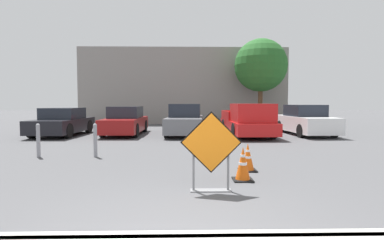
% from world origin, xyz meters
% --- Properties ---
extents(ground_plane, '(96.00, 96.00, 0.00)m').
position_xyz_m(ground_plane, '(0.00, 10.00, 0.00)').
color(ground_plane, '#4C4C4F').
extents(curb_lip, '(24.76, 0.20, 0.14)m').
position_xyz_m(curb_lip, '(0.00, 0.00, 0.07)').
color(curb_lip, '#ADAAA3').
rests_on(curb_lip, ground_plane).
extents(road_closed_sign, '(1.14, 0.20, 1.50)m').
position_xyz_m(road_closed_sign, '(0.64, 2.09, 0.81)').
color(road_closed_sign, black).
rests_on(road_closed_sign, ground_plane).
extents(traffic_cone_nearest, '(0.42, 0.42, 0.72)m').
position_xyz_m(traffic_cone_nearest, '(1.39, 2.89, 0.35)').
color(traffic_cone_nearest, black).
rests_on(traffic_cone_nearest, ground_plane).
extents(traffic_cone_second, '(0.42, 0.42, 0.67)m').
position_xyz_m(traffic_cone_second, '(1.68, 3.77, 0.32)').
color(traffic_cone_second, black).
rests_on(traffic_cone_second, ground_plane).
extents(parked_car_nearest, '(2.07, 4.15, 1.39)m').
position_xyz_m(parked_car_nearest, '(-6.02, 11.78, 0.65)').
color(parked_car_nearest, black).
rests_on(parked_car_nearest, ground_plane).
extents(parked_car_second, '(1.83, 4.38, 1.45)m').
position_xyz_m(parked_car_second, '(-2.93, 12.12, 0.67)').
color(parked_car_second, maroon).
rests_on(parked_car_second, ground_plane).
extents(parked_car_third, '(2.03, 4.74, 1.58)m').
position_xyz_m(parked_car_third, '(0.17, 12.03, 0.72)').
color(parked_car_third, slate).
rests_on(parked_car_third, ground_plane).
extents(pickup_truck, '(2.04, 5.41, 1.60)m').
position_xyz_m(pickup_truck, '(3.27, 11.34, 0.72)').
color(pickup_truck, red).
rests_on(pickup_truck, ground_plane).
extents(parked_car_fourth, '(1.93, 4.42, 1.54)m').
position_xyz_m(parked_car_fourth, '(6.35, 11.90, 0.71)').
color(parked_car_fourth, white).
rests_on(parked_car_fourth, ground_plane).
extents(bollard_nearest, '(0.12, 0.12, 1.02)m').
position_xyz_m(bollard_nearest, '(-2.57, 5.71, 0.54)').
color(bollard_nearest, gray).
rests_on(bollard_nearest, ground_plane).
extents(bollard_second, '(0.12, 0.12, 1.02)m').
position_xyz_m(bollard_second, '(-4.29, 5.71, 0.54)').
color(bollard_second, gray).
rests_on(bollard_second, ground_plane).
extents(building_facade_backdrop, '(15.94, 5.00, 5.84)m').
position_xyz_m(building_facade_backdrop, '(0.04, 21.85, 2.92)').
color(building_facade_backdrop, gray).
rests_on(building_facade_backdrop, ground_plane).
extents(street_tree_behind_lot, '(3.67, 3.67, 6.08)m').
position_xyz_m(street_tree_behind_lot, '(5.44, 17.58, 4.23)').
color(street_tree_behind_lot, '#513823').
rests_on(street_tree_behind_lot, ground_plane).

